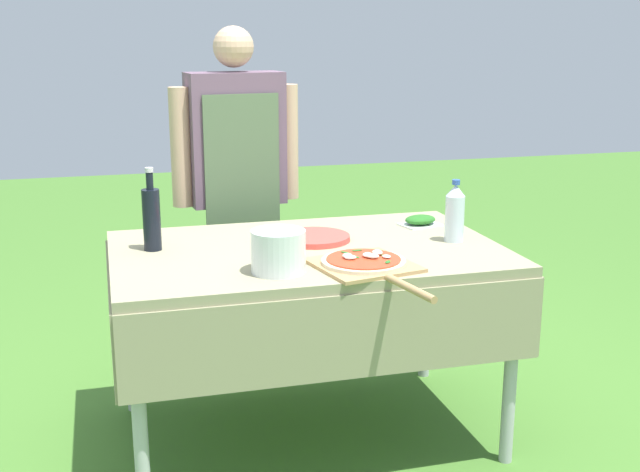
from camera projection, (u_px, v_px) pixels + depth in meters
name	position (u px, v px, depth m)	size (l,w,h in m)	color
ground_plane	(308.00, 433.00, 3.05)	(12.00, 12.00, 0.00)	#477A2D
prep_table	(307.00, 270.00, 2.89)	(1.39, 0.89, 0.73)	gray
person_cook	(237.00, 172.00, 3.48)	(0.56, 0.22, 1.51)	#70604C
pizza_on_peel	(366.00, 264.00, 2.62)	(0.36, 0.57, 0.05)	tan
oil_bottle	(152.00, 218.00, 2.81)	(0.06, 0.06, 0.29)	black
water_bottle	(455.00, 213.00, 2.93)	(0.07, 0.07, 0.23)	silver
herb_container	(420.00, 221.00, 3.19)	(0.17, 0.15, 0.04)	silver
mixing_tub	(278.00, 251.00, 2.56)	(0.18, 0.18, 0.14)	silver
plate_stack	(314.00, 238.00, 2.96)	(0.27, 0.27, 0.02)	#DB4C42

